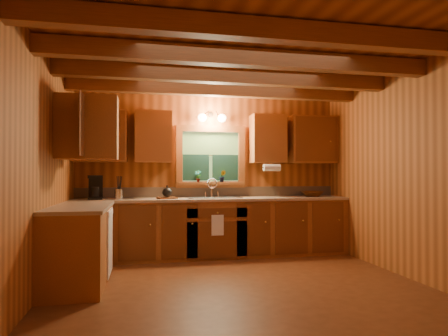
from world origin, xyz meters
The scene contains 20 objects.
room centered at (0.00, 0.00, 1.30)m, with size 4.20×4.20×4.20m.
ceiling_beams centered at (0.00, 0.00, 2.49)m, with size 4.20×2.54×0.18m.
base_cabinets centered at (-0.49, 1.28, 0.43)m, with size 4.20×2.22×0.86m.
countertop centered at (-0.48, 1.29, 0.88)m, with size 4.20×2.24×0.04m.
backsplash centered at (0.00, 1.89, 0.98)m, with size 4.20×0.02×0.16m, color #9B8268.
dishwasher_panel centered at (-1.47, 0.68, 0.43)m, with size 0.02×0.60×0.80m, color white.
upper_cabinets centered at (-0.56, 1.42, 1.84)m, with size 4.19×1.77×0.78m.
window centered at (0.00, 1.87, 1.53)m, with size 1.12×0.08×1.00m.
window_sill centered at (0.00, 1.82, 1.12)m, with size 1.06×0.14×0.04m, color brown.
wall_sconce centered at (0.00, 1.75, 2.16)m, with size 0.45×0.21×0.17m.
paper_towel_roll centered at (0.92, 1.53, 1.37)m, with size 0.11×0.11×0.27m, color white.
dish_towel centered at (0.00, 1.26, 0.52)m, with size 0.18×0.01×0.30m, color white.
sink centered at (0.00, 1.60, 0.86)m, with size 0.82×0.48×0.43m.
coffee_maker centered at (-1.75, 1.60, 1.07)m, with size 0.20×0.25×0.35m.
utensil_crock centered at (-1.42, 1.54, 0.98)m, with size 0.12×0.12×0.34m.
cutting_board centered at (-0.72, 1.53, 0.91)m, with size 0.27×0.20×0.02m, color #5F2F14.
teakettle centered at (-0.72, 1.53, 1.00)m, with size 0.14×0.14×0.18m.
wicker_basket centered at (1.64, 1.63, 0.94)m, with size 0.37×0.37×0.09m, color #48230C.
potted_plant_left centered at (-0.21, 1.81, 1.24)m, with size 0.10×0.07×0.20m, color #5F2F14.
potted_plant_right centered at (0.18, 1.79, 1.23)m, with size 0.10×0.08×0.19m, color #5F2F14.
Camera 1 is at (-1.06, -4.37, 1.27)m, focal length 31.41 mm.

